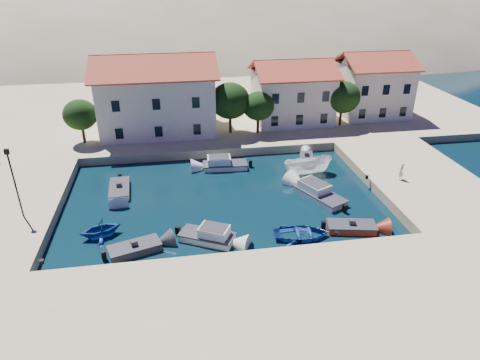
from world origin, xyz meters
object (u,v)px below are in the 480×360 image
object	(u,v)px
building_left	(157,93)
building_mid	(292,90)
building_right	(373,83)
lamppost	(13,177)
rowboat_south	(301,237)
boat_east	(307,174)
cabin_cruiser_south	(207,235)
cabin_cruiser_east	(319,194)
pedestrian	(401,171)

from	to	relation	value
building_left	building_mid	xyz separation A→B (m)	(18.00, 1.00, -0.71)
building_right	lamppost	xyz separation A→B (m)	(-41.50, -22.00, -0.72)
building_left	rowboat_south	size ratio (longest dim) A/B	3.15
building_left	building_right	world-z (taller)	building_left
building_right	building_left	bearing A→B (deg)	-176.19
lamppost	rowboat_south	world-z (taller)	lamppost
lamppost	boat_east	distance (m)	28.41
cabin_cruiser_south	boat_east	world-z (taller)	cabin_cruiser_south
cabin_cruiser_east	pedestrian	bearing A→B (deg)	-110.61
boat_east	pedestrian	xyz separation A→B (m)	(8.09, -4.73, 1.88)
boat_east	cabin_cruiser_east	bearing A→B (deg)	172.88
building_mid	building_right	world-z (taller)	building_right
building_mid	building_right	distance (m)	12.04
building_mid	cabin_cruiser_east	bearing A→B (deg)	-97.58
rowboat_south	boat_east	bearing A→B (deg)	-13.63
cabin_cruiser_south	pedestrian	size ratio (longest dim) A/B	2.79
rowboat_south	boat_east	world-z (taller)	boat_east
lamppost	cabin_cruiser_east	xyz separation A→B (m)	(26.79, 0.60, -4.28)
lamppost	cabin_cruiser_south	distance (m)	16.64
building_right	boat_east	xyz separation A→B (m)	(-14.16, -15.91, -5.47)
cabin_cruiser_east	boat_east	size ratio (longest dim) A/B	1.13
building_left	building_mid	distance (m)	18.04
building_mid	rowboat_south	size ratio (longest dim) A/B	2.25
pedestrian	boat_east	bearing A→B (deg)	-58.11
building_left	cabin_cruiser_east	distance (m)	25.30
rowboat_south	pedestrian	size ratio (longest dim) A/B	2.66
building_right	pedestrian	world-z (taller)	building_right
building_left	pedestrian	world-z (taller)	building_left
building_left	rowboat_south	distance (m)	28.69
rowboat_south	pedestrian	bearing A→B (deg)	-54.53
building_left	boat_east	bearing A→B (deg)	-41.29
cabin_cruiser_south	boat_east	xyz separation A→B (m)	(11.97, 10.85, -0.48)
lamppost	cabin_cruiser_south	world-z (taller)	lamppost
boat_east	rowboat_south	bearing A→B (deg)	158.84
building_left	building_right	xyz separation A→B (m)	(30.00, 2.00, -0.46)
building_mid	cabin_cruiser_south	size ratio (longest dim) A/B	2.15
boat_east	pedestrian	size ratio (longest dim) A/B	3.03
building_left	cabin_cruiser_east	bearing A→B (deg)	-51.77
building_right	cabin_cruiser_east	size ratio (longest dim) A/B	1.57
building_mid	cabin_cruiser_south	distance (m)	29.76
building_right	cabin_cruiser_south	xyz separation A→B (m)	(-26.13, -26.76, -5.00)
building_right	cabin_cruiser_east	world-z (taller)	building_right
lamppost	boat_east	bearing A→B (deg)	12.56
cabin_cruiser_east	lamppost	bearing A→B (deg)	65.61
building_left	pedestrian	xyz separation A→B (m)	(23.93, -18.64, -4.06)
building_left	lamppost	world-z (taller)	building_left
building_mid	boat_east	bearing A→B (deg)	-98.25
cabin_cruiser_east	boat_east	distance (m)	5.54
cabin_cruiser_south	boat_east	bearing A→B (deg)	69.74
boat_east	building_left	bearing A→B (deg)	47.32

